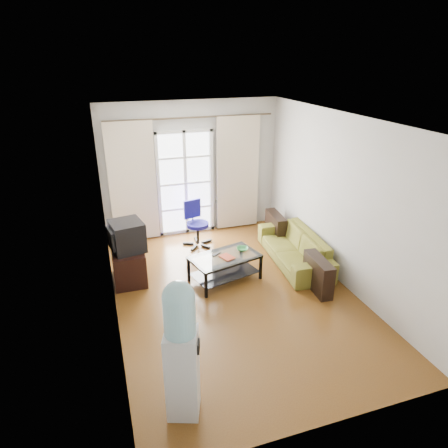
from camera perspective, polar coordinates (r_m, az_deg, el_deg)
The scene contains 20 objects.
floor at distance 6.43m, azimuth 1.39°, elevation -9.84°, with size 5.20×5.20×0.00m, color brown.
ceiling at distance 5.45m, azimuth 1.67°, elevation 14.71°, with size 5.20×5.20×0.00m, color white.
wall_back at distance 8.17m, azimuth -4.64°, elevation 7.85°, with size 3.60×0.02×2.70m, color #BCB9B3.
wall_front at distance 3.75m, azimuth 15.26°, elevation -12.83°, with size 3.60×0.02×2.70m, color #BCB9B3.
wall_left at distance 5.51m, azimuth -16.42°, elevation -0.82°, with size 0.02×5.20×2.70m, color #BCB9B3.
wall_right at distance 6.59m, azimuth 16.45°, elevation 3.16°, with size 0.02×5.20×2.70m, color #BCB9B3.
french_door at distance 8.17m, azimuth -5.51°, elevation 5.80°, with size 1.16×0.06×2.15m.
curtain_rod at distance 7.87m, azimuth -4.71°, elevation 14.92°, with size 0.04×0.04×3.30m, color #4C3F2D.
curtain_left at distance 7.92m, azimuth -12.90°, elevation 5.70°, with size 0.90×0.07×2.35m, color beige.
curtain_right at distance 8.37m, azimuth 1.97°, elevation 7.21°, with size 0.90×0.07×2.35m, color beige.
radiator at distance 8.62m, azimuth 0.91°, elevation 1.60°, with size 0.64×0.12×0.64m, color gray.
sofa at distance 7.31m, azimuth 10.00°, elevation -3.34°, with size 0.89×1.96×0.56m, color brown.
coffee_table at distance 6.62m, azimuth 0.11°, elevation -5.83°, with size 1.23×0.89×0.45m.
bowl at distance 6.73m, azimuth 2.62°, elevation -3.58°, with size 0.25×0.25×0.05m, color green.
book at distance 6.44m, azimuth -0.18°, elevation -4.99°, with size 0.25×0.28×0.02m, color #AB152C.
remote at distance 6.59m, azimuth -1.11°, elevation -4.32°, with size 0.17×0.05×0.02m, color black.
tv_stand at distance 6.82m, azimuth -13.43°, elevation -5.69°, with size 0.51×0.77×0.56m, color black.
crt_tv at distance 6.59m, azimuth -13.84°, elevation -1.71°, with size 0.61×0.61×0.49m.
task_chair at distance 7.86m, azimuth -3.87°, elevation -1.20°, with size 0.75×0.75×0.89m.
water_cooler at distance 4.14m, azimuth -6.13°, elevation -17.27°, with size 0.41×0.41×1.59m.
Camera 1 is at (-1.82, -5.07, 3.51)m, focal length 32.00 mm.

